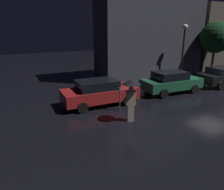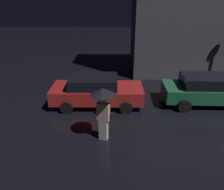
# 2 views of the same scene
# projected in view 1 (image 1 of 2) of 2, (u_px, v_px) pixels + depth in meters

# --- Properties ---
(ground_plane) EXTENTS (60.00, 60.00, 0.00)m
(ground_plane) POSITION_uv_depth(u_px,v_px,m) (214.00, 93.00, 15.50)
(ground_plane) COLOR black
(building_facade_left) EXTENTS (9.76, 3.00, 9.10)m
(building_facade_left) POSITION_uv_depth(u_px,v_px,m) (151.00, 26.00, 19.25)
(building_facade_left) COLOR #3D3D47
(building_facade_left) RESTS_ON ground
(building_facade_right) EXTENTS (7.90, 3.00, 6.67)m
(building_facade_right) POSITION_uv_depth(u_px,v_px,m) (222.00, 38.00, 23.44)
(building_facade_right) COLOR #564C47
(building_facade_right) RESTS_ON ground
(parked_car_red) EXTENTS (4.56, 2.04, 1.51)m
(parked_car_red) POSITION_uv_depth(u_px,v_px,m) (99.00, 92.00, 13.10)
(parked_car_red) COLOR maroon
(parked_car_red) RESTS_ON ground
(parked_car_green) EXTENTS (4.35, 1.99, 1.53)m
(parked_car_green) POSITION_uv_depth(u_px,v_px,m) (171.00, 82.00, 15.48)
(parked_car_green) COLOR #1E5638
(parked_car_green) RESTS_ON ground
(parked_car_black) EXTENTS (4.23, 1.98, 1.49)m
(parked_car_black) POSITION_uv_depth(u_px,v_px,m) (223.00, 76.00, 17.34)
(parked_car_black) COLOR black
(parked_car_black) RESTS_ON ground
(pedestrian_with_umbrella) EXTENTS (0.93, 0.93, 2.17)m
(pedestrian_with_umbrella) POSITION_uv_depth(u_px,v_px,m) (131.00, 91.00, 10.51)
(pedestrian_with_umbrella) COLOR beige
(pedestrian_with_umbrella) RESTS_ON ground
(parking_meter) EXTENTS (0.12, 0.10, 1.34)m
(parking_meter) POSITION_uv_depth(u_px,v_px,m) (120.00, 96.00, 12.14)
(parking_meter) COLOR #4C5154
(parking_meter) RESTS_ON ground
(street_lamp_near) EXTENTS (0.44, 0.44, 4.71)m
(street_lamp_near) POSITION_uv_depth(u_px,v_px,m) (184.00, 42.00, 17.97)
(street_lamp_near) COLOR black
(street_lamp_near) RESTS_ON ground
(street_tree) EXTENTS (2.77, 2.77, 4.97)m
(street_tree) POSITION_uv_depth(u_px,v_px,m) (216.00, 37.00, 19.36)
(street_tree) COLOR #473323
(street_tree) RESTS_ON ground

